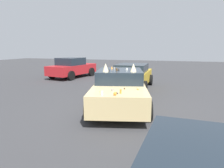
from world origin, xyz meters
TOP-DOWN VIEW (x-y plane):
  - ground_plane at (0.00, 0.00)m, footprint 60.00×60.00m
  - art_car_decorated at (0.07, 0.02)m, footprint 4.87×2.94m
  - parked_sedan_row_back_far at (6.67, 5.76)m, footprint 4.35×2.51m
  - parked_sedan_behind_left at (3.96, 0.41)m, footprint 4.04×2.06m

SIDE VIEW (x-z plane):
  - ground_plane at x=0.00m, z-range 0.00..0.00m
  - parked_sedan_behind_left at x=3.96m, z-range 0.02..1.39m
  - art_car_decorated at x=0.07m, z-range -0.13..1.58m
  - parked_sedan_row_back_far at x=6.67m, z-range -0.01..1.52m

